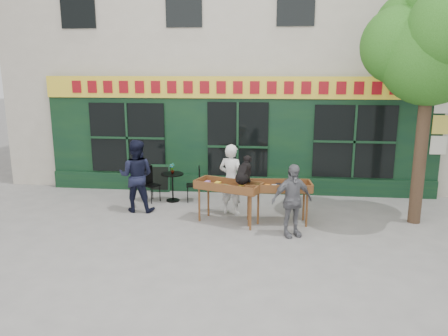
{
  "coord_description": "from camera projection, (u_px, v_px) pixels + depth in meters",
  "views": [
    {
      "loc": [
        0.97,
        -9.79,
        3.49
      ],
      "look_at": [
        -0.18,
        0.5,
        1.14
      ],
      "focal_mm": 35.0,
      "sensor_mm": 36.0,
      "label": 1
    }
  ],
  "objects": [
    {
      "name": "book_cart_center",
      "position": [
        228.0,
        189.0,
        9.98
      ],
      "size": [
        1.62,
        1.1,
        0.99
      ],
      "rotation": [
        0.0,
        0.0,
        -0.36
      ],
      "color": "brown",
      "rests_on": "ground"
    },
    {
      "name": "potted_plant",
      "position": [
        172.0,
        168.0,
        11.62
      ],
      "size": [
        0.17,
        0.14,
        0.28
      ],
      "primitive_type": "imported",
      "rotation": [
        0.0,
        0.0,
        -0.33
      ],
      "color": "gray",
      "rests_on": "bistro_table"
    },
    {
      "name": "dog",
      "position": [
        244.0,
        169.0,
        9.79
      ],
      "size": [
        0.53,
        0.68,
        0.6
      ],
      "primitive_type": null,
      "rotation": [
        0.0,
        0.0,
        -0.36
      ],
      "color": "black",
      "rests_on": "book_cart_center"
    },
    {
      "name": "chalkboard",
      "position": [
        160.0,
        178.0,
        12.65
      ],
      "size": [
        0.57,
        0.23,
        0.79
      ],
      "rotation": [
        0.0,
        0.0,
        0.06
      ],
      "color": "black",
      "rests_on": "ground"
    },
    {
      "name": "ground",
      "position": [
        229.0,
        219.0,
        10.37
      ],
      "size": [
        80.0,
        80.0,
        0.0
      ],
      "primitive_type": "plane",
      "color": "slate",
      "rests_on": "ground"
    },
    {
      "name": "bistro_chair_left",
      "position": [
        149.0,
        181.0,
        11.71
      ],
      "size": [
        0.5,
        0.5,
        0.95
      ],
      "rotation": [
        0.0,
        0.0,
        0.98
      ],
      "color": "black",
      "rests_on": "ground"
    },
    {
      "name": "street_tree",
      "position": [
        433.0,
        40.0,
        9.33
      ],
      "size": [
        3.05,
        2.9,
        5.6
      ],
      "color": "#382619",
      "rests_on": "ground"
    },
    {
      "name": "bistro_chair_right",
      "position": [
        196.0,
        181.0,
        11.69
      ],
      "size": [
        0.43,
        0.42,
        0.95
      ],
      "rotation": [
        0.0,
        0.0,
        -1.38
      ],
      "color": "black",
      "rests_on": "ground"
    },
    {
      "name": "building",
      "position": [
        247.0,
        25.0,
        15.05
      ],
      "size": [
        14.0,
        7.26,
        10.0
      ],
      "color": "beige",
      "rests_on": "ground"
    },
    {
      "name": "man_right",
      "position": [
        292.0,
        201.0,
        9.19
      ],
      "size": [
        1.0,
        0.74,
        1.57
      ],
      "primitive_type": "imported",
      "rotation": [
        0.0,
        0.0,
        0.44
      ],
      "color": "slate",
      "rests_on": "ground"
    },
    {
      "name": "man_left",
      "position": [
        136.0,
        176.0,
        10.82
      ],
      "size": [
        0.89,
        0.7,
        1.81
      ],
      "primitive_type": "imported",
      "rotation": [
        0.0,
        0.0,
        3.16
      ],
      "color": "black",
      "rests_on": "ground"
    },
    {
      "name": "woman",
      "position": [
        231.0,
        179.0,
        10.6
      ],
      "size": [
        0.74,
        0.61,
        1.74
      ],
      "primitive_type": "imported",
      "rotation": [
        0.0,
        0.0,
        2.79
      ],
      "color": "silver",
      "rests_on": "ground"
    },
    {
      "name": "bistro_table",
      "position": [
        173.0,
        182.0,
        11.7
      ],
      "size": [
        0.6,
        0.6,
        0.76
      ],
      "color": "black",
      "rests_on": "ground"
    },
    {
      "name": "book_cart_right",
      "position": [
        277.0,
        189.0,
        9.94
      ],
      "size": [
        1.55,
        0.75,
        0.99
      ],
      "rotation": [
        0.0,
        0.0,
        0.09
      ],
      "color": "brown",
      "rests_on": "ground"
    }
  ]
}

